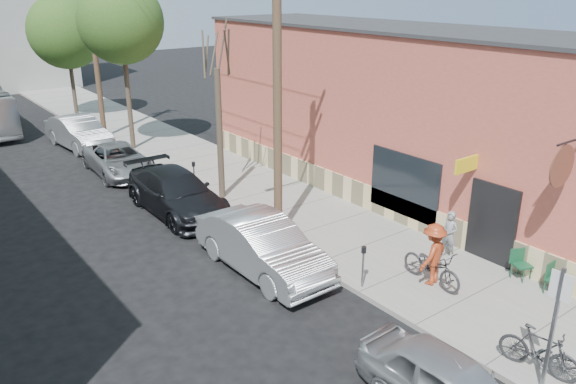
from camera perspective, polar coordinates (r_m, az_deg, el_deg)
ground at (r=14.74m, az=1.48°, el=-12.98°), size 120.00×120.00×0.00m
sidewalk at (r=25.12m, az=-6.65°, el=1.64°), size 4.50×58.00×0.15m
cafe_building at (r=22.69m, az=11.55°, el=7.79°), size 6.60×20.20×6.61m
sign_post at (r=12.69m, az=25.47°, el=-11.47°), size 0.07×0.45×2.80m
parking_meter_near at (r=15.65m, az=7.66°, el=-6.87°), size 0.14×0.14×1.24m
parking_meter_far at (r=22.96m, az=-9.53°, el=2.06°), size 0.14×0.14×1.24m
utility_pole_near at (r=17.43m, az=-1.26°, el=11.51°), size 3.57×0.28×10.00m
utility_pole_far at (r=31.96m, az=-19.16°, el=14.40°), size 1.80×0.28×10.00m
tree_bare at (r=21.70m, az=-6.96°, el=5.77°), size 0.24×0.24×5.04m
tree_leafy_mid at (r=29.05m, az=-16.62°, el=16.26°), size 4.06×4.06×8.30m
tree_leafy_far at (r=37.55m, az=-21.64°, el=14.93°), size 4.48×4.48×7.49m
patio_chair_a at (r=16.98m, az=25.59°, el=-8.05°), size 0.53×0.53×0.88m
patio_chair_b at (r=17.44m, az=22.69°, el=-6.84°), size 0.66×0.66×0.88m
patron_grey at (r=17.92m, az=16.07°, el=-4.16°), size 0.37×0.55×1.50m
cyclist at (r=16.19m, az=14.52°, el=-6.14°), size 1.27×0.89×1.80m
cyclist_bike at (r=16.35m, az=14.41°, el=-7.32°), size 0.76×2.02×1.05m
parked_bike_a at (r=13.70m, az=24.19°, el=-14.50°), size 0.83×1.82×1.05m
parked_bike_b at (r=13.72m, az=27.10°, el=-15.47°), size 0.76×1.69×0.86m
car_1 at (r=16.69m, az=-2.62°, el=-5.48°), size 1.80×5.04×1.65m
car_2 at (r=21.32m, az=-11.28°, el=-0.07°), size 2.21×5.42×1.57m
car_3 at (r=26.38m, az=-16.84°, el=3.15°), size 2.46×4.89×1.33m
car_4 at (r=31.29m, az=-20.48°, el=5.68°), size 2.19×5.15×1.65m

